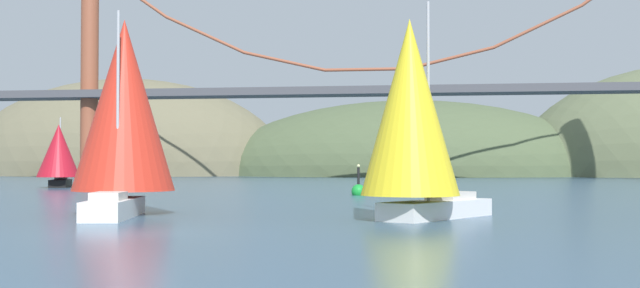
% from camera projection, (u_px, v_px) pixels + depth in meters
% --- Properties ---
extents(ground_plane, '(360.00, 360.00, 0.00)m').
position_uv_depth(ground_plane, '(137.00, 234.00, 27.47)').
color(ground_plane, '#385670').
extents(headland_center, '(80.30, 44.00, 30.41)m').
position_uv_depth(headland_center, '(408.00, 176.00, 160.36)').
color(headland_center, '#4C5B3D').
rests_on(headland_center, ground_plane).
extents(headland_left, '(71.74, 44.00, 41.02)m').
position_uv_depth(headland_left, '(125.00, 175.00, 168.86)').
color(headland_left, '#6B664C').
rests_on(headland_left, ground_plane).
extents(suspension_bridge, '(125.79, 6.00, 35.12)m').
position_uv_depth(suspension_bridge, '(366.00, 81.00, 121.86)').
color(suspension_bridge, brown).
rests_on(suspension_bridge, ground_plane).
extents(sailboat_scarlet_sail, '(5.77, 8.59, 9.56)m').
position_uv_depth(sailboat_scarlet_sail, '(124.00, 110.00, 38.09)').
color(sailboat_scarlet_sail, white).
rests_on(sailboat_scarlet_sail, ground_plane).
extents(sailboat_crimson_sail, '(5.44, 7.39, 7.22)m').
position_uv_depth(sailboat_crimson_sail, '(59.00, 153.00, 80.73)').
color(sailboat_crimson_sail, black).
rests_on(sailboat_crimson_sail, ground_plane).
extents(sailboat_yellow_sail, '(6.64, 8.22, 9.66)m').
position_uv_depth(sailboat_yellow_sail, '(412.00, 115.00, 34.07)').
color(sailboat_yellow_sail, white).
rests_on(sailboat_yellow_sail, ground_plane).
extents(channel_buoy, '(1.10, 1.10, 2.64)m').
position_uv_depth(channel_buoy, '(358.00, 190.00, 61.17)').
color(channel_buoy, green).
rests_on(channel_buoy, ground_plane).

